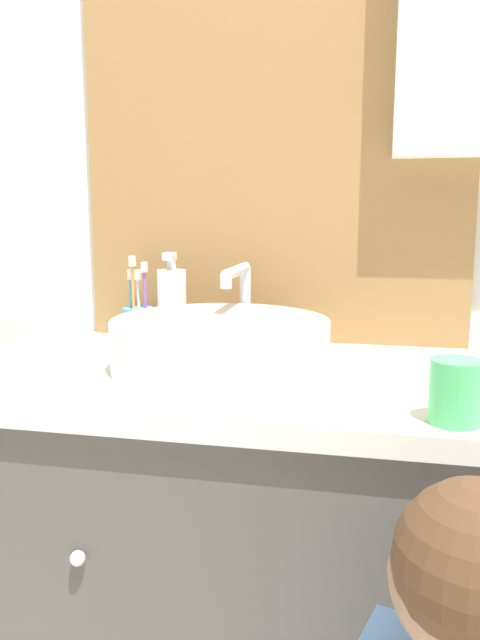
{
  "coord_description": "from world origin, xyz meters",
  "views": [
    {
      "loc": [
        0.13,
        -0.76,
        1.13
      ],
      "look_at": [
        -0.09,
        0.27,
        0.95
      ],
      "focal_mm": 35.0,
      "sensor_mm": 36.0,
      "label": 1
    }
  ],
  "objects_px": {
    "sink_basin": "(221,343)",
    "soap_dispenser": "(172,306)",
    "drinking_cup": "(456,392)",
    "toothbrush_holder": "(138,320)"
  },
  "relations": [
    {
      "from": "sink_basin",
      "to": "drinking_cup",
      "type": "height_order",
      "value": "sink_basin"
    },
    {
      "from": "soap_dispenser",
      "to": "drinking_cup",
      "type": "xyz_separation_m",
      "value": [
        0.53,
        -0.41,
        -0.04
      ]
    },
    {
      "from": "sink_basin",
      "to": "drinking_cup",
      "type": "distance_m",
      "value": 0.44
    },
    {
      "from": "sink_basin",
      "to": "soap_dispenser",
      "type": "bearing_deg",
      "value": 129.22
    },
    {
      "from": "toothbrush_holder",
      "to": "soap_dispenser",
      "type": "xyz_separation_m",
      "value": [
        0.09,
        -0.03,
        0.04
      ]
    },
    {
      "from": "toothbrush_holder",
      "to": "drinking_cup",
      "type": "distance_m",
      "value": 0.76
    },
    {
      "from": "sink_basin",
      "to": "drinking_cup",
      "type": "bearing_deg",
      "value": -29.79
    },
    {
      "from": "sink_basin",
      "to": "toothbrush_holder",
      "type": "distance_m",
      "value": 0.33
    },
    {
      "from": "soap_dispenser",
      "to": "drinking_cup",
      "type": "distance_m",
      "value": 0.67
    },
    {
      "from": "toothbrush_holder",
      "to": "soap_dispenser",
      "type": "bearing_deg",
      "value": -19.32
    }
  ]
}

